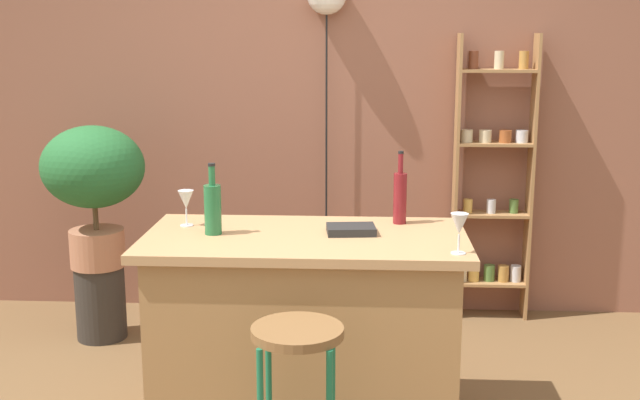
{
  "coord_description": "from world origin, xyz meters",
  "views": [
    {
      "loc": [
        0.26,
        -3.05,
        1.76
      ],
      "look_at": [
        0.05,
        0.55,
        1.0
      ],
      "focal_mm": 44.83,
      "sensor_mm": 36.0,
      "label": 1
    }
  ],
  "objects_px": {
    "spice_shelf": "(493,182)",
    "bar_stool": "(298,376)",
    "cookbook": "(351,230)",
    "bottle_olive_oil": "(400,196)",
    "bottle_soda_blue": "(213,208)",
    "wine_glass_left": "(459,225)",
    "wine_glass_center": "(186,201)",
    "potted_plant": "(93,177)",
    "plant_stool": "(101,302)"
  },
  "relations": [
    {
      "from": "spice_shelf",
      "to": "bar_stool",
      "type": "bearing_deg",
      "value": -115.39
    },
    {
      "from": "bar_stool",
      "to": "cookbook",
      "type": "relative_size",
      "value": 3.43
    },
    {
      "from": "bottle_olive_oil",
      "to": "bottle_soda_blue",
      "type": "distance_m",
      "value": 0.86
    },
    {
      "from": "wine_glass_left",
      "to": "cookbook",
      "type": "distance_m",
      "value": 0.54
    },
    {
      "from": "bottle_olive_oil",
      "to": "cookbook",
      "type": "distance_m",
      "value": 0.32
    },
    {
      "from": "bottle_olive_oil",
      "to": "wine_glass_center",
      "type": "bearing_deg",
      "value": -173.95
    },
    {
      "from": "wine_glass_left",
      "to": "wine_glass_center",
      "type": "distance_m",
      "value": 1.25
    },
    {
      "from": "potted_plant",
      "to": "wine_glass_center",
      "type": "distance_m",
      "value": 1.12
    },
    {
      "from": "bottle_olive_oil",
      "to": "wine_glass_left",
      "type": "distance_m",
      "value": 0.55
    },
    {
      "from": "bar_stool",
      "to": "wine_glass_center",
      "type": "height_order",
      "value": "wine_glass_center"
    },
    {
      "from": "potted_plant",
      "to": "wine_glass_left",
      "type": "relative_size",
      "value": 4.96
    },
    {
      "from": "spice_shelf",
      "to": "cookbook",
      "type": "distance_m",
      "value": 1.68
    },
    {
      "from": "spice_shelf",
      "to": "wine_glass_center",
      "type": "bearing_deg",
      "value": -139.56
    },
    {
      "from": "wine_glass_center",
      "to": "wine_glass_left",
      "type": "bearing_deg",
      "value": -18.62
    },
    {
      "from": "bar_stool",
      "to": "cookbook",
      "type": "bearing_deg",
      "value": 75.48
    },
    {
      "from": "bottle_olive_oil",
      "to": "plant_stool",
      "type": "bearing_deg",
      "value": 156.08
    },
    {
      "from": "potted_plant",
      "to": "cookbook",
      "type": "height_order",
      "value": "potted_plant"
    },
    {
      "from": "bottle_soda_blue",
      "to": "wine_glass_center",
      "type": "xyz_separation_m",
      "value": [
        -0.15,
        0.14,
        -0.0
      ]
    },
    {
      "from": "plant_stool",
      "to": "bottle_soda_blue",
      "type": "xyz_separation_m",
      "value": [
        0.87,
        -1.0,
        0.8
      ]
    },
    {
      "from": "bottle_olive_oil",
      "to": "wine_glass_center",
      "type": "height_order",
      "value": "bottle_olive_oil"
    },
    {
      "from": "plant_stool",
      "to": "wine_glass_center",
      "type": "bearing_deg",
      "value": -49.78
    },
    {
      "from": "bar_stool",
      "to": "wine_glass_left",
      "type": "relative_size",
      "value": 4.39
    },
    {
      "from": "wine_glass_center",
      "to": "cookbook",
      "type": "relative_size",
      "value": 0.78
    },
    {
      "from": "bottle_olive_oil",
      "to": "wine_glass_center",
      "type": "distance_m",
      "value": 0.98
    },
    {
      "from": "bar_stool",
      "to": "bottle_olive_oil",
      "type": "relative_size",
      "value": 2.14
    },
    {
      "from": "potted_plant",
      "to": "bottle_soda_blue",
      "type": "bearing_deg",
      "value": -48.82
    },
    {
      "from": "spice_shelf",
      "to": "potted_plant",
      "type": "bearing_deg",
      "value": -167.75
    },
    {
      "from": "plant_stool",
      "to": "wine_glass_center",
      "type": "xyz_separation_m",
      "value": [
        0.72,
        -0.85,
        0.79
      ]
    },
    {
      "from": "bar_stool",
      "to": "wine_glass_left",
      "type": "bearing_deg",
      "value": 32.61
    },
    {
      "from": "spice_shelf",
      "to": "wine_glass_left",
      "type": "height_order",
      "value": "spice_shelf"
    },
    {
      "from": "bottle_olive_oil",
      "to": "cookbook",
      "type": "relative_size",
      "value": 1.6
    },
    {
      "from": "spice_shelf",
      "to": "cookbook",
      "type": "relative_size",
      "value": 8.35
    },
    {
      "from": "potted_plant",
      "to": "wine_glass_left",
      "type": "bearing_deg",
      "value": -33.31
    },
    {
      "from": "spice_shelf",
      "to": "cookbook",
      "type": "bearing_deg",
      "value": -119.98
    },
    {
      "from": "potted_plant",
      "to": "cookbook",
      "type": "bearing_deg",
      "value": -32.95
    },
    {
      "from": "potted_plant",
      "to": "plant_stool",
      "type": "bearing_deg",
      "value": 0.0
    },
    {
      "from": "spice_shelf",
      "to": "cookbook",
      "type": "height_order",
      "value": "spice_shelf"
    },
    {
      "from": "bar_stool",
      "to": "plant_stool",
      "type": "xyz_separation_m",
      "value": [
        -1.29,
        1.64,
        -0.32
      ]
    },
    {
      "from": "bar_stool",
      "to": "wine_glass_center",
      "type": "xyz_separation_m",
      "value": [
        -0.57,
        0.79,
        0.48
      ]
    },
    {
      "from": "spice_shelf",
      "to": "wine_glass_left",
      "type": "relative_size",
      "value": 10.69
    },
    {
      "from": "bottle_soda_blue",
      "to": "wine_glass_center",
      "type": "relative_size",
      "value": 1.91
    },
    {
      "from": "plant_stool",
      "to": "cookbook",
      "type": "distance_m",
      "value": 1.89
    },
    {
      "from": "wine_glass_left",
      "to": "bar_stool",
      "type": "bearing_deg",
      "value": -147.39
    },
    {
      "from": "wine_glass_left",
      "to": "wine_glass_center",
      "type": "relative_size",
      "value": 1.0
    },
    {
      "from": "spice_shelf",
      "to": "bottle_soda_blue",
      "type": "xyz_separation_m",
      "value": [
        -1.44,
        -1.5,
        0.15
      ]
    },
    {
      "from": "bar_stool",
      "to": "cookbook",
      "type": "distance_m",
      "value": 0.81
    },
    {
      "from": "potted_plant",
      "to": "bottle_soda_blue",
      "type": "distance_m",
      "value": 1.32
    },
    {
      "from": "potted_plant",
      "to": "wine_glass_left",
      "type": "distance_m",
      "value": 2.28
    },
    {
      "from": "plant_stool",
      "to": "potted_plant",
      "type": "distance_m",
      "value": 0.74
    },
    {
      "from": "plant_stool",
      "to": "spice_shelf",
      "type": "bearing_deg",
      "value": 12.25
    }
  ]
}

